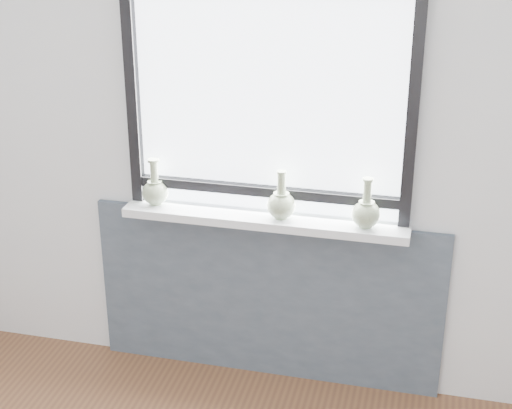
% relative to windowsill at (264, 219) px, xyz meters
% --- Properties ---
extents(back_wall, '(3.60, 0.02, 2.60)m').
position_rel_windowsill_xyz_m(back_wall, '(0.00, 0.10, 0.42)').
color(back_wall, silver).
rests_on(back_wall, ground).
extents(apron_panel, '(1.70, 0.03, 0.86)m').
position_rel_windowsill_xyz_m(apron_panel, '(0.00, 0.07, -0.45)').
color(apron_panel, '#4C5666').
rests_on(apron_panel, ground).
extents(windowsill, '(1.32, 0.18, 0.04)m').
position_rel_windowsill_xyz_m(windowsill, '(0.00, 0.00, 0.00)').
color(windowsill, white).
rests_on(windowsill, apron_panel).
extents(window, '(1.30, 0.06, 1.05)m').
position_rel_windowsill_xyz_m(window, '(0.00, 0.06, 0.56)').
color(window, black).
rests_on(window, windowsill).
extents(vase_a, '(0.12, 0.12, 0.22)m').
position_rel_windowsill_xyz_m(vase_a, '(-0.53, 0.01, 0.09)').
color(vase_a, '#9AAD86').
rests_on(vase_a, windowsill).
extents(vase_b, '(0.13, 0.13, 0.23)m').
position_rel_windowsill_xyz_m(vase_b, '(0.08, -0.01, 0.09)').
color(vase_b, '#9AAD86').
rests_on(vase_b, windowsill).
extents(vase_c, '(0.13, 0.13, 0.23)m').
position_rel_windowsill_xyz_m(vase_c, '(0.46, -0.01, 0.09)').
color(vase_c, '#9AAD86').
rests_on(vase_c, windowsill).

